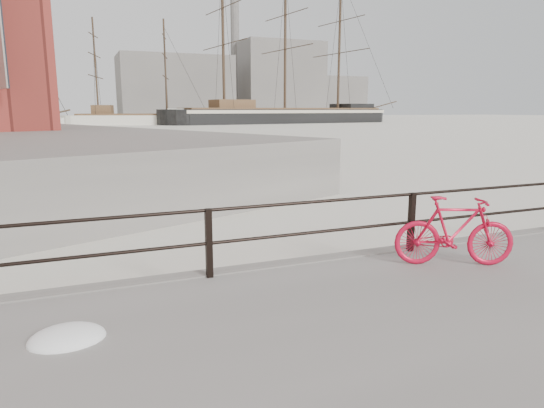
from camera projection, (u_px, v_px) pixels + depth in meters
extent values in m
imported|color=red|center=(454.00, 231.00, 7.39)|extent=(1.74, 1.00, 1.08)
ellipsoid|color=white|center=(66.00, 327.00, 5.04)|extent=(0.78, 0.62, 0.28)
cube|color=gray|center=(175.00, 88.00, 142.71)|extent=(32.00, 18.00, 18.00)
cube|color=gray|center=(278.00, 81.00, 159.60)|extent=(26.00, 20.00, 24.00)
cube|color=gray|center=(332.00, 97.00, 173.60)|extent=(20.00, 16.00, 14.00)
cylinder|color=gray|center=(235.00, 49.00, 157.43)|extent=(2.80, 2.80, 44.00)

